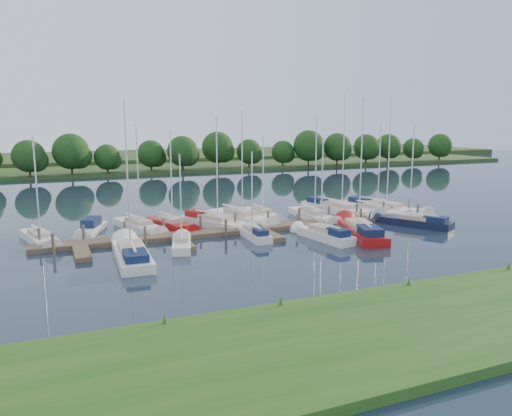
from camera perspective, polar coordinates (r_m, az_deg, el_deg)
name	(u,v)px	position (r m, az deg, el deg)	size (l,w,h in m)	color
ground	(296,251)	(40.42, 4.58, -4.89)	(260.00, 260.00, 0.00)	#192533
near_bank	(440,320)	(27.88, 20.26, -11.94)	(90.00, 10.00, 0.50)	#1F4E16
dock	(260,230)	(46.79, 0.46, -2.54)	(40.00, 6.00, 0.40)	#493929
mooring_pilings	(255,224)	(47.72, -0.08, -1.80)	(38.24, 2.84, 2.00)	#473D33
far_shore	(136,167)	(111.55, -13.51, 4.58)	(180.00, 30.00, 0.60)	#254219
distant_hill	(120,157)	(136.17, -15.27, 5.61)	(220.00, 40.00, 1.40)	#3A5424
treeline	(160,153)	(99.41, -10.96, 6.22)	(146.29, 9.55, 8.19)	#38281C
sailboat_n_0	(40,239)	(46.81, -23.47, -3.29)	(3.31, 7.47, 9.43)	white
motorboat	(91,229)	(48.86, -18.33, -2.32)	(3.18, 5.36, 1.76)	white
sailboat_n_2	(139,227)	(49.02, -13.23, -2.14)	(3.76, 8.17, 10.37)	white
sailboat_n_3	(171,225)	(49.13, -9.65, -1.98)	(3.50, 7.61, 9.79)	#A20E10
sailboat_n_4	(214,223)	(49.26, -4.79, -1.77)	(5.44, 8.43, 11.23)	white
sailboat_n_5	(241,219)	(51.60, -1.77, -1.26)	(4.62, 9.27, 11.89)	white
sailboat_n_6	(262,215)	(53.96, 0.71, -0.77)	(2.01, 7.07, 9.01)	white
sailboat_n_7	(314,217)	(53.17, 6.61, -1.00)	(2.33, 8.81, 11.15)	white
sailboat_n_8	(339,210)	(57.42, 9.44, -0.19)	(4.73, 11.05, 13.79)	white
sailboat_n_9	(376,212)	(57.35, 13.52, -0.40)	(3.81, 8.39, 10.57)	white
sailboat_n_10	(383,209)	(58.99, 14.32, -0.10)	(5.25, 10.86, 13.64)	white
sailboat_s_0	(132,255)	(39.00, -14.04, -5.23)	(2.68, 9.76, 12.28)	white
sailboat_s_1	(182,244)	(41.68, -8.48, -4.11)	(2.78, 6.18, 8.07)	white
sailboat_s_2	(253,234)	(44.50, -0.29, -3.04)	(1.60, 6.13, 8.01)	white
sailboat_s_3	(324,236)	(44.29, 7.78, -3.17)	(2.62, 7.26, 9.43)	white
sailboat_s_4	(360,232)	(46.46, 11.82, -2.67)	(5.00, 10.23, 12.96)	#A20E10
sailboat_s_5	(413,222)	(52.04, 17.53, -1.59)	(5.17, 7.88, 10.47)	black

